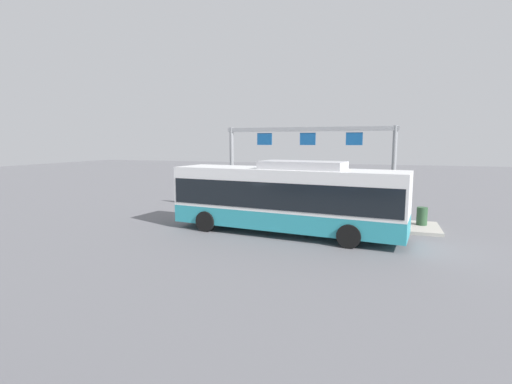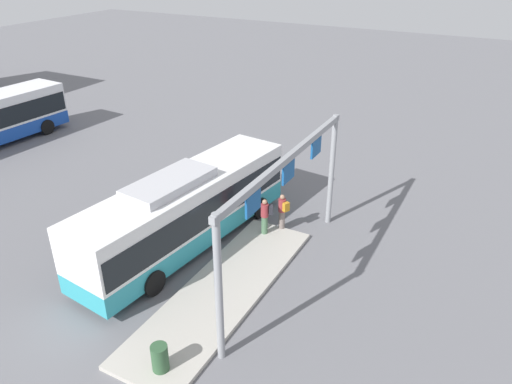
{
  "view_description": "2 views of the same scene",
  "coord_description": "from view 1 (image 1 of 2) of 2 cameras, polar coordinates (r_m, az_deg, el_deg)",
  "views": [
    {
      "loc": [
        -4.34,
        17.21,
        4.32
      ],
      "look_at": [
        1.97,
        -1.53,
        1.73
      ],
      "focal_mm": 26.75,
      "sensor_mm": 36.0,
      "label": 1
    },
    {
      "loc": [
        -14.36,
        -10.97,
        11.72
      ],
      "look_at": [
        2.68,
        -1.87,
        1.76
      ],
      "focal_mm": 34.35,
      "sensor_mm": 36.0,
      "label": 2
    }
  ],
  "objects": [
    {
      "name": "bus_main",
      "position": [
        17.92,
        4.43,
        -0.59
      ],
      "size": [
        11.14,
        3.76,
        3.46
      ],
      "rotation": [
        0.0,
        0.0,
        -0.12
      ],
      "color": "teal",
      "rests_on": "ground"
    },
    {
      "name": "platform_curb",
      "position": [
        20.81,
        12.04,
        -4.45
      ],
      "size": [
        10.0,
        2.8,
        0.16
      ],
      "primitive_type": "cube",
      "color": "#B2ADA3",
      "rests_on": "ground"
    },
    {
      "name": "person_boarding",
      "position": [
        21.12,
        0.57,
        -1.43
      ],
      "size": [
        0.54,
        0.61,
        1.67
      ],
      "rotation": [
        0.0,
        0.0,
        2.14
      ],
      "color": "#476B4C",
      "rests_on": "platform_curb"
    },
    {
      "name": "person_waiting_near",
      "position": [
        21.81,
        -0.88,
        -1.15
      ],
      "size": [
        0.5,
        0.6,
        1.67
      ],
      "rotation": [
        0.0,
        0.0,
        1.15
      ],
      "color": "slate",
      "rests_on": "platform_curb"
    },
    {
      "name": "platform_sign_gantry",
      "position": [
        22.27,
        7.71,
        6.02
      ],
      "size": [
        9.84,
        0.24,
        5.2
      ],
      "color": "gray",
      "rests_on": "ground"
    },
    {
      "name": "trash_bin",
      "position": [
        21.02,
        23.56,
        -3.32
      ],
      "size": [
        0.52,
        0.52,
        0.9
      ],
      "primitive_type": "cylinder",
      "color": "#2D5133",
      "rests_on": "platform_curb"
    },
    {
      "name": "ground_plane",
      "position": [
        18.27,
        4.35,
        -6.23
      ],
      "size": [
        120.0,
        120.0,
        0.0
      ],
      "primitive_type": "plane",
      "color": "slate"
    }
  ]
}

